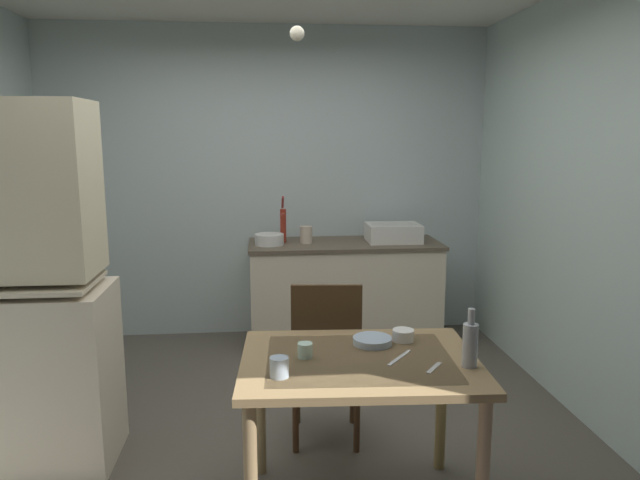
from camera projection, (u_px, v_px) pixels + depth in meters
The scene contains 19 objects.
ground_plane at pixel (275, 435), 3.49m from camera, with size 4.79×4.79×0.00m, color #575147.
wall_back at pixel (268, 183), 5.16m from camera, with size 3.89×0.10×2.66m, color silver.
wall_right at pixel (606, 208), 3.44m from camera, with size 0.10×3.89×2.66m, color silver.
hutch_cabinet at pixel (7, 302), 3.05m from camera, with size 1.01×0.53×1.92m.
counter_cabinet at pixel (344, 292), 5.02m from camera, with size 1.60×0.64×0.86m.
sink_basin at pixel (393, 232), 4.97m from camera, with size 0.44×0.34×0.15m.
hand_pump at pixel (283, 222), 4.91m from camera, with size 0.05×0.27×0.39m.
mixing_bowl_counter at pixel (270, 239), 4.83m from camera, with size 0.24×0.24×0.09m, color white.
stoneware_crock at pixel (306, 235), 4.90m from camera, with size 0.10×0.10×0.14m, color beige.
dining_table at pixel (359, 379), 2.69m from camera, with size 1.11×0.85×0.76m.
chair_far_side at pixel (326, 359), 3.32m from camera, with size 0.43×0.43×0.97m.
serving_bowl_wide at pixel (403, 335), 2.89m from camera, with size 0.10×0.10×0.06m, color white.
soup_bowl_small at pixel (372, 341), 2.85m from camera, with size 0.19×0.19×0.03m, color #9EB2C6.
teacup_cream at pixel (279, 367), 2.46m from camera, with size 0.08×0.08×0.08m, color #9EB2C6.
teacup_mint at pixel (305, 350), 2.67m from camera, with size 0.07×0.07×0.07m, color #ADD1C1.
glass_bottle at pixel (470, 344), 2.56m from camera, with size 0.07×0.07×0.26m.
table_knife at pixel (400, 358), 2.67m from camera, with size 0.22×0.02×0.01m, color silver.
teaspoon_near_bowl at pixel (434, 368), 2.55m from camera, with size 0.14×0.02×0.01m, color beige.
pendant_bulb at pixel (297, 33), 3.17m from camera, with size 0.08×0.08×0.08m, color #F9EFCC.
Camera 1 is at (-0.04, -3.24, 1.75)m, focal length 33.19 mm.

